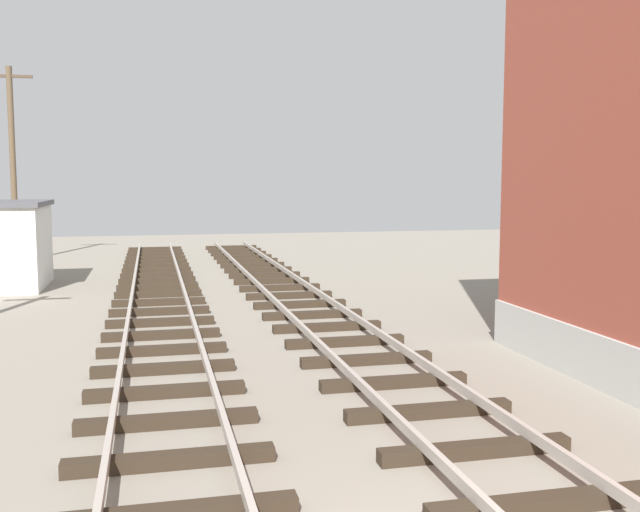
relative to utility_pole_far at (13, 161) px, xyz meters
The scene contains 1 object.
utility_pole_far is the anchor object (origin of this frame).
Camera 1 is at (-2.51, -4.92, 3.41)m, focal length 40.80 mm.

